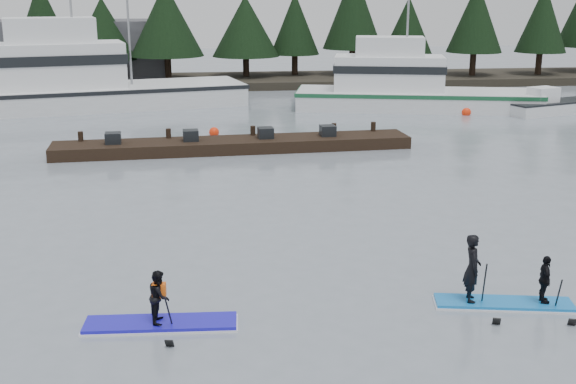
{
  "coord_description": "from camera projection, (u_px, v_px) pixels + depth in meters",
  "views": [
    {
      "loc": [
        -2.71,
        -15.81,
        7.25
      ],
      "look_at": [
        0.0,
        6.0,
        1.1
      ],
      "focal_mm": 45.0,
      "sensor_mm": 36.0,
      "label": 1
    }
  ],
  "objects": [
    {
      "name": "paddleboard_duo",
      "position": [
        500.0,
        282.0,
        17.05
      ],
      "size": [
        3.31,
        1.54,
        2.26
      ],
      "rotation": [
        0.0,
        0.0,
        -0.2
      ],
      "color": "blue",
      "rests_on": "ground"
    },
    {
      "name": "ground",
      "position": [
        319.0,
        302.0,
        17.38
      ],
      "size": [
        160.0,
        160.0,
        0.0
      ],
      "primitive_type": "plane",
      "color": "gray",
      "rests_on": "ground"
    },
    {
      "name": "treeline",
      "position": [
        232.0,
        85.0,
        57.52
      ],
      "size": [
        60.0,
        4.0,
        8.0
      ],
      "primitive_type": null,
      "color": "black",
      "rests_on": "ground"
    },
    {
      "name": "paddleboard_solo",
      "position": [
        160.0,
        310.0,
        16.04
      ],
      "size": [
        3.42,
        1.18,
        1.8
      ],
      "rotation": [
        0.0,
        0.0,
        -0.06
      ],
      "color": "#1B15C5",
      "rests_on": "ground"
    },
    {
      "name": "buoy_c",
      "position": [
        466.0,
        115.0,
        43.58
      ],
      "size": [
        0.63,
        0.63,
        0.63
      ],
      "primitive_type": "sphere",
      "color": "#F92F0C",
      "rests_on": "ground"
    },
    {
      "name": "far_shore",
      "position": [
        232.0,
        81.0,
        57.44
      ],
      "size": [
        70.0,
        8.0,
        0.6
      ],
      "primitive_type": "cube",
      "color": "#2D281E",
      "rests_on": "ground"
    },
    {
      "name": "fishing_boat_medium",
      "position": [
        409.0,
        99.0,
        45.66
      ],
      "size": [
        15.55,
        7.6,
        8.84
      ],
      "rotation": [
        0.0,
        0.0,
        -0.23
      ],
      "color": "silver",
      "rests_on": "ground"
    },
    {
      "name": "skiff",
      "position": [
        553.0,
        107.0,
        44.14
      ],
      "size": [
        6.58,
        3.86,
        0.74
      ],
      "primitive_type": "cube",
      "rotation": [
        0.0,
        0.0,
        0.34
      ],
      "color": "silver",
      "rests_on": "ground"
    },
    {
      "name": "buoy_b",
      "position": [
        214.0,
        135.0,
        37.56
      ],
      "size": [
        0.52,
        0.52,
        0.52
      ],
      "primitive_type": "sphere",
      "color": "#F92F0C",
      "rests_on": "ground"
    },
    {
      "name": "floating_dock",
      "position": [
        234.0,
        145.0,
        33.76
      ],
      "size": [
        16.72,
        3.15,
        0.55
      ],
      "primitive_type": "cube",
      "rotation": [
        0.0,
        0.0,
        0.06
      ],
      "color": "black",
      "rests_on": "ground"
    },
    {
      "name": "waterfront_building",
      "position": [
        54.0,
        53.0,
        57.1
      ],
      "size": [
        18.0,
        6.0,
        5.0
      ],
      "primitive_type": "cube",
      "color": "#4C4C51",
      "rests_on": "ground"
    },
    {
      "name": "fishing_boat_large",
      "position": [
        84.0,
        95.0,
        45.81
      ],
      "size": [
        19.75,
        9.27,
        10.6
      ],
      "rotation": [
        0.0,
        0.0,
        0.22
      ],
      "color": "silver",
      "rests_on": "ground"
    }
  ]
}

